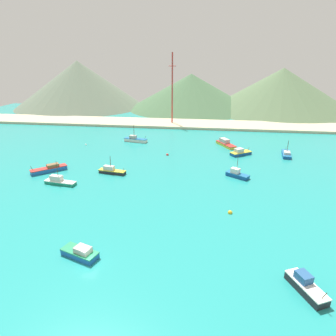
# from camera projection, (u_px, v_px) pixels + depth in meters

# --- Properties ---
(ground) EXTENTS (260.00, 280.00, 0.50)m
(ground) POSITION_uv_depth(u_px,v_px,m) (132.00, 191.00, 79.38)
(ground) COLOR teal
(fishing_boat_0) EXTENTS (7.61, 4.95, 2.26)m
(fishing_boat_0) POSITION_uv_depth(u_px,v_px,m) (80.00, 253.00, 52.91)
(fishing_boat_0) COLOR #1E5BA8
(fishing_boat_0) RESTS_ON ground
(fishing_boat_1) EXTENTS (9.91, 9.28, 2.91)m
(fishing_boat_1) POSITION_uv_depth(u_px,v_px,m) (49.00, 169.00, 91.97)
(fishing_boat_1) COLOR #1E5BA8
(fishing_boat_1) RESTS_ON ground
(fishing_boat_3) EXTENTS (8.38, 6.99, 2.62)m
(fishing_boat_3) POSITION_uv_depth(u_px,v_px,m) (240.00, 153.00, 107.39)
(fishing_boat_3) COLOR #14478C
(fishing_boat_3) RESTS_ON ground
(fishing_boat_4) EXTENTS (8.18, 11.04, 2.73)m
(fishing_boat_4) POSITION_uv_depth(u_px,v_px,m) (226.00, 143.00, 118.43)
(fishing_boat_4) COLOR gold
(fishing_boat_4) RESTS_ON ground
(fishing_boat_5) EXTENTS (7.22, 5.92, 6.87)m
(fishing_boat_5) POSITION_uv_depth(u_px,v_px,m) (237.00, 174.00, 87.86)
(fishing_boat_5) COLOR #14478C
(fishing_boat_5) RESTS_ON ground
(fishing_boat_6) EXTENTS (4.27, 9.42, 5.89)m
(fishing_boat_6) POSITION_uv_depth(u_px,v_px,m) (286.00, 154.00, 106.53)
(fishing_boat_6) COLOR #14478C
(fishing_boat_6) RESTS_ON ground
(fishing_boat_7) EXTENTS (8.87, 3.48, 5.67)m
(fishing_boat_7) POSITION_uv_depth(u_px,v_px,m) (111.00, 171.00, 90.60)
(fishing_boat_7) COLOR #232328
(fishing_boat_7) RESTS_ON ground
(fishing_boat_8) EXTENTS (10.35, 4.40, 7.17)m
(fishing_boat_8) POSITION_uv_depth(u_px,v_px,m) (135.00, 140.00, 123.98)
(fishing_boat_8) COLOR silver
(fishing_boat_8) RESTS_ON ground
(fishing_boat_9) EXTENTS (5.40, 7.66, 3.06)m
(fishing_boat_9) POSITION_uv_depth(u_px,v_px,m) (306.00, 286.00, 45.08)
(fishing_boat_9) COLOR #232328
(fishing_boat_9) RESTS_ON ground
(fishing_boat_10) EXTENTS (9.56, 3.48, 6.95)m
(fishing_boat_10) POSITION_uv_depth(u_px,v_px,m) (59.00, 181.00, 83.01)
(fishing_boat_10) COLOR #198466
(fishing_boat_10) RESTS_ON ground
(buoy_0) EXTENTS (1.05, 1.05, 1.05)m
(buoy_0) POSITION_uv_depth(u_px,v_px,m) (230.00, 213.00, 67.79)
(buoy_0) COLOR gold
(buoy_0) RESTS_ON ground
(buoy_1) EXTENTS (0.67, 0.67, 0.67)m
(buoy_1) POSITION_uv_depth(u_px,v_px,m) (86.00, 145.00, 119.71)
(buoy_1) COLOR silver
(buoy_1) RESTS_ON ground
(buoy_2) EXTENTS (0.96, 0.96, 0.96)m
(buoy_2) POSITION_uv_depth(u_px,v_px,m) (167.00, 155.00, 107.46)
(buoy_2) COLOR red
(buoy_2) RESTS_ON ground
(beach_strip) EXTENTS (247.00, 20.40, 1.20)m
(beach_strip) POSITION_uv_depth(u_px,v_px,m) (170.00, 123.00, 155.31)
(beach_strip) COLOR #C6B793
(beach_strip) RESTS_ON ground
(hill_west) EXTENTS (89.66, 89.66, 31.28)m
(hill_west) POSITION_uv_depth(u_px,v_px,m) (79.00, 84.00, 206.05)
(hill_west) COLOR #60705B
(hill_west) RESTS_ON ground
(hill_central) EXTENTS (86.14, 86.14, 23.12)m
(hill_central) POSITION_uv_depth(u_px,v_px,m) (191.00, 91.00, 199.38)
(hill_central) COLOR #476B47
(hill_central) RESTS_ON ground
(hill_east) EXTENTS (93.92, 93.92, 27.28)m
(hill_east) POSITION_uv_depth(u_px,v_px,m) (281.00, 90.00, 189.55)
(hill_east) COLOR #56704C
(hill_east) RESTS_ON ground
(radio_tower) EXTENTS (3.62, 2.89, 36.15)m
(radio_tower) POSITION_uv_depth(u_px,v_px,m) (172.00, 89.00, 148.65)
(radio_tower) COLOR #B7332D
(radio_tower) RESTS_ON ground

